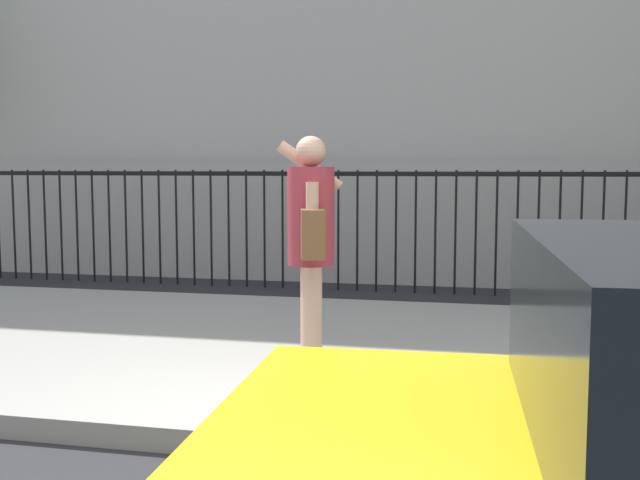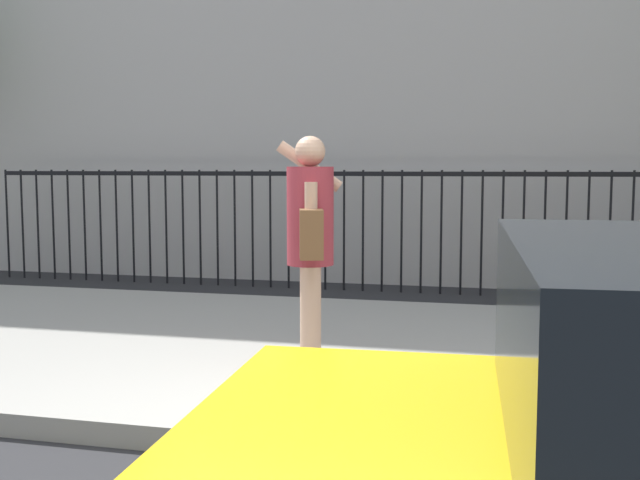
# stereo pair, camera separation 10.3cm
# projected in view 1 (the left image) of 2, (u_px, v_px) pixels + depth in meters

# --- Properties ---
(ground_plane) EXTENTS (60.00, 60.00, 0.00)m
(ground_plane) POSITION_uv_depth(u_px,v_px,m) (289.00, 465.00, 4.17)
(ground_plane) COLOR #28282B
(sidewalk) EXTENTS (28.00, 4.40, 0.15)m
(sidewalk) POSITION_uv_depth(u_px,v_px,m) (357.00, 355.00, 6.30)
(sidewalk) COLOR #9E9B93
(sidewalk) RESTS_ON ground
(iron_fence) EXTENTS (12.03, 0.04, 1.60)m
(iron_fence) POSITION_uv_depth(u_px,v_px,m) (406.00, 215.00, 9.80)
(iron_fence) COLOR black
(iron_fence) RESTS_ON ground
(pedestrian_on_phone) EXTENTS (0.52, 0.71, 1.71)m
(pedestrian_on_phone) POSITION_uv_depth(u_px,v_px,m) (311.00, 236.00, 5.45)
(pedestrian_on_phone) COLOR tan
(pedestrian_on_phone) RESTS_ON sidewalk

